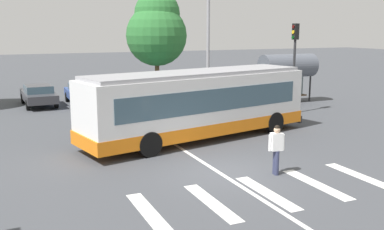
{
  "coord_description": "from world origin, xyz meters",
  "views": [
    {
      "loc": [
        -7.02,
        -13.06,
        4.88
      ],
      "look_at": [
        0.45,
        3.78,
        1.3
      ],
      "focal_mm": 41.56,
      "sensor_mm": 36.0,
      "label": 1
    }
  ],
  "objects": [
    {
      "name": "background_tree_right",
      "position": [
        5.0,
        20.96,
        4.86
      ],
      "size": [
        4.85,
        4.85,
        7.88
      ],
      "color": "brown",
      "rests_on": "ground_plane"
    },
    {
      "name": "parked_car_charcoal",
      "position": [
        -4.59,
        16.74,
        0.77
      ],
      "size": [
        2.02,
        4.58,
        1.35
      ],
      "color": "black",
      "rests_on": "ground_plane"
    },
    {
      "name": "lane_center_line",
      "position": [
        -0.21,
        2.0,
        0.0
      ],
      "size": [
        0.16,
        24.0,
        0.01
      ],
      "primitive_type": "cube",
      "color": "silver",
      "rests_on": "ground_plane"
    },
    {
      "name": "crosswalk_painted_stripes",
      "position": [
        0.22,
        -2.32,
        0.0
      ],
      "size": [
        7.93,
        3.05,
        0.01
      ],
      "color": "silver",
      "rests_on": "ground_plane"
    },
    {
      "name": "traffic_light_far_corner",
      "position": [
        8.72,
        7.94,
        3.45
      ],
      "size": [
        0.33,
        0.32,
        5.18
      ],
      "color": "#28282B",
      "rests_on": "ground_plane"
    },
    {
      "name": "ground_plane",
      "position": [
        0.0,
        0.0,
        0.0
      ],
      "size": [
        160.0,
        160.0,
        0.0
      ],
      "primitive_type": "plane",
      "color": "#424449"
    },
    {
      "name": "twin_arm_street_lamp",
      "position": [
        5.02,
        11.66,
        5.32
      ],
      "size": [
        4.73,
        0.32,
        8.57
      ],
      "color": "#939399",
      "rests_on": "ground_plane"
    },
    {
      "name": "parked_car_teal",
      "position": [
        3.71,
        16.85,
        0.77
      ],
      "size": [
        1.97,
        4.55,
        1.35
      ],
      "color": "black",
      "rests_on": "ground_plane"
    },
    {
      "name": "pedestrian_crossing_street",
      "position": [
        1.46,
        -0.97,
        0.97
      ],
      "size": [
        0.57,
        0.32,
        1.72
      ],
      "color": "#333856",
      "rests_on": "ground_plane"
    },
    {
      "name": "bus_stop_shelter",
      "position": [
        10.74,
        11.31,
        2.42
      ],
      "size": [
        3.91,
        1.54,
        3.25
      ],
      "color": "#28282B",
      "rests_on": "ground_plane"
    },
    {
      "name": "parked_car_blue",
      "position": [
        -1.87,
        16.27,
        0.77
      ],
      "size": [
        1.92,
        4.53,
        1.35
      ],
      "color": "black",
      "rests_on": "ground_plane"
    },
    {
      "name": "city_transit_bus",
      "position": [
        1.14,
        4.64,
        1.59
      ],
      "size": [
        11.28,
        4.83,
        3.06
      ],
      "color": "black",
      "rests_on": "ground_plane"
    },
    {
      "name": "parked_car_white",
      "position": [
        1.05,
        16.78,
        0.77
      ],
      "size": [
        1.97,
        4.55,
        1.35
      ],
      "color": "black",
      "rests_on": "ground_plane"
    }
  ]
}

